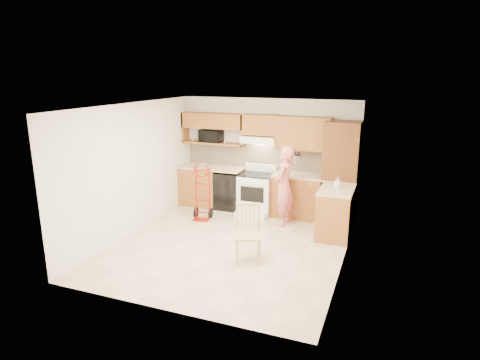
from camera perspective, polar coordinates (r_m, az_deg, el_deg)
The scene contains 28 objects.
floor at distance 7.50m, azimuth -1.38°, elevation -9.15°, with size 4.00×4.50×0.02m, color beige.
ceiling at distance 6.87m, azimuth -1.52°, elevation 10.42°, with size 4.00×4.50×0.02m, color white.
wall_back at distance 9.16m, azimuth 3.95°, elevation 3.55°, with size 4.00×0.02×2.50m, color white.
wall_front at distance 5.16m, azimuth -11.08°, elevation -5.74°, with size 4.00×0.02×2.50m, color white.
wall_left at distance 8.04m, azimuth -14.81°, elevation 1.49°, with size 0.02×4.50×2.50m, color white.
wall_right at distance 6.61m, azimuth 14.90°, elevation -1.38°, with size 0.02×4.50×2.50m, color white.
backsplash at distance 9.14m, azimuth 3.89°, elevation 3.21°, with size 3.92×0.03×0.55m, color beige.
lower_cab_left at distance 9.63m, azimuth -5.54°, elevation -0.83°, with size 0.90×0.60×0.90m, color #B1652E.
dishwasher at distance 9.33m, azimuth -1.41°, elevation -1.42°, with size 0.60×0.60×0.85m, color black.
lower_cab_right at distance 8.86m, azimuth 8.40°, elevation -2.31°, with size 1.14×0.60×0.90m, color #B1652E.
countertop_left at distance 9.38m, azimuth -3.97°, elevation 1.76°, with size 1.50×0.63×0.04m, color tan.
countertop_right at distance 8.73m, azimuth 8.52°, elevation 0.64°, with size 1.14×0.63×0.04m, color tan.
cab_return_right at distance 7.97m, azimuth 13.24°, elevation -4.52°, with size 0.60×1.00×0.90m, color #B1652E.
countertop_return at distance 7.83m, azimuth 13.44°, elevation -1.27°, with size 0.63×1.00×0.04m, color tan.
pantry_tall at distance 8.57m, azimuth 13.90°, elevation 0.99°, with size 0.70×0.60×2.10m, color #512E12.
upper_cab_left at distance 9.32m, azimuth -3.73°, elevation 8.29°, with size 1.50×0.33×0.34m, color #B1652E.
upper_shelf_mw at distance 9.39m, azimuth -3.68°, elevation 5.20°, with size 1.50×0.33×0.04m, color #B1652E.
upper_cab_center at distance 8.92m, azimuth 2.95°, elevation 7.75°, with size 0.76×0.33×0.44m, color #B1652E.
upper_cab_right at distance 8.69m, azimuth 8.94°, elevation 6.47°, with size 1.14×0.33×0.70m, color #B1652E.
range_hood at distance 8.90m, azimuth 2.79°, elevation 5.72°, with size 0.76×0.46×0.14m, color white.
knife_strip at distance 8.97m, azimuth 7.21°, elevation 3.15°, with size 0.40×0.05×0.29m, color black, non-canonical shape.
microwave at distance 9.40m, azimuth -4.06°, elevation 6.20°, with size 0.52×0.35×0.29m, color black.
range at distance 8.89m, azimuth 2.22°, elevation -1.55°, with size 0.72×0.95×1.06m, color white, non-canonical shape.
person at distance 8.24m, azimuth 6.18°, elevation -0.86°, with size 0.60×0.39×1.64m, color #E26D71.
hand_truck at distance 8.62m, azimuth -5.40°, elevation -1.96°, with size 0.44×0.40×1.11m, color #A21A0A, non-canonical shape.
dining_chair at distance 6.76m, azimuth 1.14°, elevation -7.51°, with size 0.42×0.46×0.94m, color tan, non-canonical shape.
soap_bottle at distance 7.83m, azimuth 13.53°, elevation -0.32°, with size 0.10×0.10×0.21m, color white.
bowl at distance 9.48m, azimuth -5.36°, elevation 2.15°, with size 0.22×0.22×0.05m, color white.
Camera 1 is at (2.62, -6.33, 3.04)m, focal length 30.45 mm.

